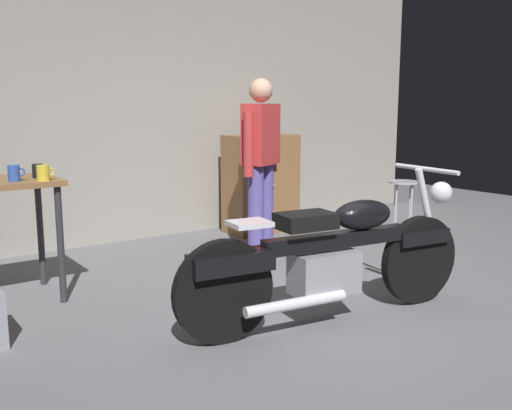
% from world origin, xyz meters
% --- Properties ---
extents(ground_plane, '(12.00, 12.00, 0.00)m').
position_xyz_m(ground_plane, '(0.00, 0.00, 0.00)').
color(ground_plane, slate).
extents(back_wall, '(8.00, 0.12, 3.10)m').
position_xyz_m(back_wall, '(0.00, 2.80, 1.55)').
color(back_wall, gray).
rests_on(back_wall, ground_plane).
extents(motorcycle, '(2.18, 0.65, 1.00)m').
position_xyz_m(motorcycle, '(-0.06, -0.23, 0.45)').
color(motorcycle, black).
rests_on(motorcycle, ground_plane).
extents(person_standing, '(0.52, 0.36, 1.67)m').
position_xyz_m(person_standing, '(0.54, 1.41, 0.93)').
color(person_standing, '#594E9C').
rests_on(person_standing, ground_plane).
extents(shop_stool, '(0.32, 0.32, 0.64)m').
position_xyz_m(shop_stool, '(2.14, 1.03, 0.50)').
color(shop_stool, '#B2B2B7').
rests_on(shop_stool, ground_plane).
extents(wooden_dresser, '(0.80, 0.47, 1.10)m').
position_xyz_m(wooden_dresser, '(1.20, 2.30, 0.55)').
color(wooden_dresser, brown).
rests_on(wooden_dresser, ground_plane).
extents(mug_yellow_tall, '(0.12, 0.09, 0.11)m').
position_xyz_m(mug_yellow_tall, '(-1.49, 1.21, 0.96)').
color(mug_yellow_tall, yellow).
rests_on(mug_yellow_tall, workbench).
extents(mug_blue_enamel, '(0.12, 0.08, 0.11)m').
position_xyz_m(mug_blue_enamel, '(-1.67, 1.29, 0.96)').
color(mug_blue_enamel, '#2D51AD').
rests_on(mug_blue_enamel, workbench).
extents(mug_black_matte, '(0.11, 0.08, 0.10)m').
position_xyz_m(mug_black_matte, '(-1.48, 1.40, 0.95)').
color(mug_black_matte, black).
rests_on(mug_black_matte, workbench).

